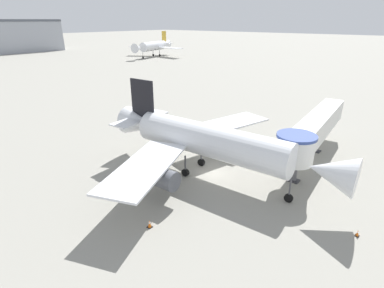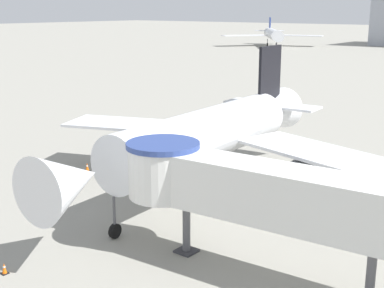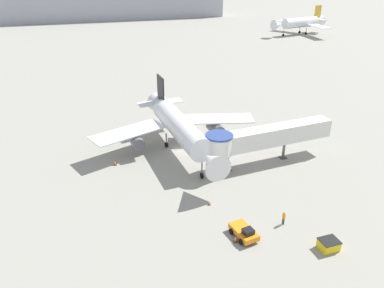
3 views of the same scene
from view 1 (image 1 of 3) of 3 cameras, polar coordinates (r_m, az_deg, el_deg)
name	(u,v)px [view 1 (image 1 of 3)]	position (r m, az deg, el deg)	size (l,w,h in m)	color
ground_plane	(211,173)	(36.22, 3.55, -5.52)	(800.00, 800.00, 0.00)	gray
main_airplane	(206,141)	(34.04, 2.67, 0.60)	(29.06, 28.48, 10.21)	silver
jet_bridge	(313,130)	(39.77, 22.04, 2.45)	(21.56, 5.07, 6.15)	silver
traffic_cone_near_nose	(358,233)	(30.00, 28.99, -14.65)	(0.36, 0.36, 0.60)	black
traffic_cone_port_wing	(150,224)	(27.62, -8.08, -14.84)	(0.44, 0.44, 0.73)	black
background_jet_gold_tail	(154,46)	(156.17, -7.25, 18.04)	(29.21, 29.91, 11.76)	silver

